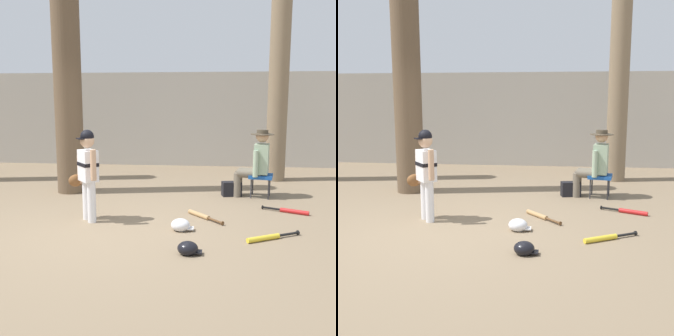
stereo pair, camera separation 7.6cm
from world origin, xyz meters
The scene contains 13 objects.
ground_plane centered at (0.00, 0.00, 0.00)m, with size 60.00×60.00×0.00m, color #7F6B51.
concrete_back_wall centered at (0.00, 5.83, 1.21)m, with size 18.00×0.36×2.42m, color #ADA89E.
tree_near_player centered at (-1.23, 2.32, 2.48)m, with size 0.73×0.73×5.67m.
tree_behind_spectator centered at (2.76, 3.88, 2.31)m, with size 0.66×0.66×5.30m.
young_ballplayer centered at (-0.36, 0.52, 0.74)m, with size 0.54×0.49×1.31m.
folding_stool centered at (2.26, 2.24, 0.36)m, with size 0.47×0.47×0.41m.
seated_spectator centered at (2.17, 2.25, 0.64)m, with size 0.68×0.54×1.20m.
handbag_beside_stool centered at (1.76, 2.28, 0.13)m, with size 0.34×0.18×0.26m, color black.
bat_wood_tan centered at (1.25, 0.82, 0.03)m, with size 0.53×0.62×0.07m.
bat_yellow_trainer centered at (2.08, -0.07, 0.03)m, with size 0.71×0.44×0.07m.
bat_red_barrel centered at (2.60, 1.21, 0.03)m, with size 0.68×0.37×0.07m.
batting_helmet_black centered at (1.13, -0.64, 0.07)m, with size 0.28×0.21×0.16m.
batting_helmet_white centered at (0.99, 0.20, 0.07)m, with size 0.30×0.23×0.17m.
Camera 2 is at (1.44, -4.99, 1.71)m, focal length 43.67 mm.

